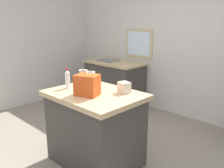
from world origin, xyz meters
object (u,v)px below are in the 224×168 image
(kitchen_island, at_px, (95,128))
(small_box, at_px, (124,87))
(shopping_bag, at_px, (87,85))
(bottle, at_px, (67,79))

(kitchen_island, bearing_deg, small_box, 43.94)
(shopping_bag, bearing_deg, bottle, 177.25)
(small_box, bearing_deg, bottle, -151.60)
(kitchen_island, bearing_deg, bottle, -165.10)
(bottle, bearing_deg, small_box, 28.40)
(kitchen_island, relative_size, small_box, 8.56)
(shopping_bag, bearing_deg, small_box, 56.73)
(kitchen_island, xyz_separation_m, small_box, (0.26, 0.25, 0.52))
(kitchen_island, relative_size, shopping_bag, 3.59)
(shopping_bag, xyz_separation_m, bottle, (-0.41, 0.02, -0.01))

